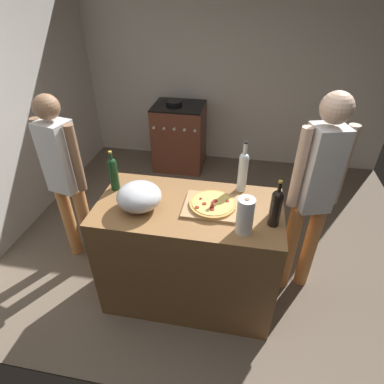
# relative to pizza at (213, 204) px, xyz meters

# --- Properties ---
(ground_plane) EXTENTS (4.41, 3.69, 0.02)m
(ground_plane) POSITION_rel_pizza_xyz_m (-0.17, 0.98, -0.98)
(ground_plane) COLOR #6B5B4C
(kitchen_wall_rear) EXTENTS (4.41, 0.10, 2.60)m
(kitchen_wall_rear) POSITION_rel_pizza_xyz_m (-0.17, 2.58, 0.33)
(kitchen_wall_rear) COLOR beige
(kitchen_wall_rear) RESTS_ON ground_plane
(kitchen_wall_left) EXTENTS (0.10, 3.69, 2.60)m
(kitchen_wall_left) POSITION_rel_pizza_xyz_m (-2.12, 0.98, 0.33)
(kitchen_wall_left) COLOR beige
(kitchen_wall_left) RESTS_ON ground_plane
(counter) EXTENTS (1.32, 0.69, 0.94)m
(counter) POSITION_rel_pizza_xyz_m (-0.16, -0.01, -0.50)
(counter) COLOR olive
(counter) RESTS_ON ground_plane
(cutting_board) EXTENTS (0.40, 0.32, 0.02)m
(cutting_board) POSITION_rel_pizza_xyz_m (0.00, 0.00, -0.02)
(cutting_board) COLOR tan
(cutting_board) RESTS_ON counter
(pizza) EXTENTS (0.33, 0.33, 0.03)m
(pizza) POSITION_rel_pizza_xyz_m (0.00, 0.00, 0.00)
(pizza) COLOR tan
(pizza) RESTS_ON cutting_board
(mixing_bowl) EXTENTS (0.31, 0.31, 0.19)m
(mixing_bowl) POSITION_rel_pizza_xyz_m (-0.50, -0.09, 0.06)
(mixing_bowl) COLOR #B2B2B7
(mixing_bowl) RESTS_ON counter
(paper_towel_roll) EXTENTS (0.11, 0.11, 0.25)m
(paper_towel_roll) POSITION_rel_pizza_xyz_m (0.23, -0.21, 0.09)
(paper_towel_roll) COLOR white
(paper_towel_roll) RESTS_ON counter
(wine_bottle_amber) EXTENTS (0.07, 0.07, 0.32)m
(wine_bottle_amber) POSITION_rel_pizza_xyz_m (-0.76, 0.11, 0.11)
(wine_bottle_amber) COLOR #143819
(wine_bottle_amber) RESTS_ON counter
(wine_bottle_clear) EXTENTS (0.07, 0.07, 0.34)m
(wine_bottle_clear) POSITION_rel_pizza_xyz_m (0.41, -0.11, 0.11)
(wine_bottle_clear) COLOR black
(wine_bottle_clear) RESTS_ON counter
(wine_bottle_green) EXTENTS (0.07, 0.07, 0.40)m
(wine_bottle_green) POSITION_rel_pizza_xyz_m (0.19, 0.26, 0.14)
(wine_bottle_green) COLOR silver
(wine_bottle_green) RESTS_ON counter
(stove) EXTENTS (0.67, 0.59, 0.94)m
(stove) POSITION_rel_pizza_xyz_m (-0.72, 2.18, -0.52)
(stove) COLOR brown
(stove) RESTS_ON ground_plane
(person_in_stripes) EXTENTS (0.40, 0.25, 1.59)m
(person_in_stripes) POSITION_rel_pizza_xyz_m (-1.27, 0.25, -0.05)
(person_in_stripes) COLOR #D88C4C
(person_in_stripes) RESTS_ON ground_plane
(person_in_red) EXTENTS (0.38, 0.26, 1.72)m
(person_in_red) POSITION_rel_pizza_xyz_m (0.71, 0.26, 0.03)
(person_in_red) COLOR #D88C4C
(person_in_red) RESTS_ON ground_plane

